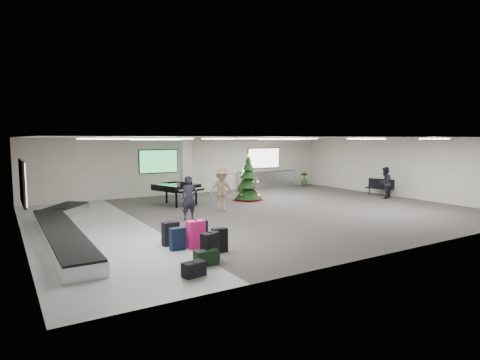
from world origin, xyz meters
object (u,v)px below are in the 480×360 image
baggage_carousel (63,229)px  bench (381,186)px  pink_suitcase (196,234)px  traveler_b (222,189)px  traveler_a (189,198)px  potted_plant_right (304,179)px  christmas_tree (248,184)px  potted_plant_left (241,185)px  service_counter (266,180)px  traveler_bench (385,183)px  grand_piano (177,188)px

baggage_carousel → bench: (16.44, 0.83, 0.30)m
pink_suitcase → traveler_b: (3.52, 4.86, 0.55)m
pink_suitcase → traveler_a: 4.07m
potted_plant_right → christmas_tree: bearing=-153.4°
bench → potted_plant_right: size_ratio=1.66×
pink_suitcase → potted_plant_right: size_ratio=0.90×
potted_plant_left → potted_plant_right: (5.22, 0.40, 0.05)m
service_counter → traveler_bench: (2.82, -6.79, 0.29)m
grand_piano → potted_plant_left: size_ratio=3.00×
traveler_a → traveler_bench: 11.09m
bench → traveler_a: bearing=165.1°
christmas_tree → traveler_bench: christmas_tree is taller
pink_suitcase → potted_plant_left: (7.38, 9.62, 0.00)m
pink_suitcase → potted_plant_left: size_ratio=1.02×
traveler_bench → traveler_b: bearing=-34.5°
baggage_carousel → bench: size_ratio=6.40×
bench → potted_plant_left: (-5.97, 5.17, -0.11)m
grand_piano → potted_plant_right: 10.50m
bench → traveler_bench: 1.22m
traveler_a → christmas_tree: bearing=34.1°
service_counter → baggage_carousel: bearing=-152.3°
christmas_tree → traveler_b: bearing=-143.6°
grand_piano → potted_plant_left: bearing=6.2°
baggage_carousel → traveler_b: size_ratio=5.13×
bench → traveler_bench: bearing=-149.0°
traveler_b → grand_piano: bearing=122.5°
service_counter → bench: 6.91m
service_counter → bench: size_ratio=2.67×
baggage_carousel → potted_plant_left: (10.47, 6.01, 0.19)m
traveler_a → pink_suitcase: bearing=-110.4°
potted_plant_right → pink_suitcase: bearing=-141.5°
baggage_carousel → potted_plant_right: potted_plant_right is taller
traveler_a → potted_plant_right: traveler_a is taller
traveler_bench → traveler_a: bearing=-27.4°
traveler_a → potted_plant_right: bearing=30.5°
potted_plant_left → potted_plant_right: bearing=4.4°
baggage_carousel → christmas_tree: size_ratio=4.03×
baggage_carousel → traveler_b: bearing=10.7°
bench → traveler_bench: size_ratio=0.91×
grand_piano → bench: (10.90, -2.90, -0.31)m
bench → traveler_b: 9.84m
service_counter → grand_piano: (-7.30, -3.00, 0.28)m
pink_suitcase → traveler_a: (1.49, 3.76, 0.46)m
service_counter → pink_suitcase: service_counter is taller
traveler_b → traveler_bench: bearing=1.0°
baggage_carousel → traveler_b: 6.77m
bench → grand_piano: bearing=146.9°
grand_piano → service_counter: bearing=3.8°
traveler_b → potted_plant_left: 6.15m
christmas_tree → bench: 7.61m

